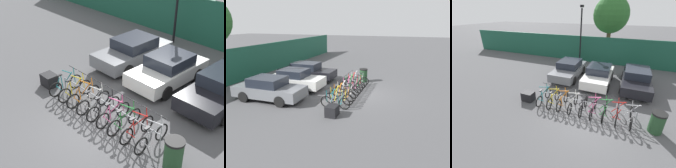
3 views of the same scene
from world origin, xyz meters
TOP-DOWN VIEW (x-y plane):
  - ground_plane at (0.00, 0.00)m, footprint 120.00×120.00m
  - bike_rack at (-0.45, 0.68)m, footprint 5.41×0.04m
  - bicycle_teal at (-2.89, 0.53)m, footprint 0.68×1.71m
  - bicycle_yellow at (-2.24, 0.53)m, footprint 0.68×1.71m
  - bicycle_orange at (-1.66, 0.53)m, footprint 0.68×1.71m
  - bicycle_white at (-1.03, 0.53)m, footprint 0.68×1.71m
  - bicycle_black at (-0.43, 0.53)m, footprint 0.68×1.71m
  - bicycle_pink at (0.12, 0.53)m, footprint 0.68×1.71m
  - bicycle_green at (0.70, 0.53)m, footprint 0.68×1.71m
  - bicycle_red at (1.32, 0.53)m, footprint 0.68×1.71m
  - bicycle_silver at (1.98, 0.53)m, footprint 0.68×1.71m
  - car_grey at (-2.87, 4.72)m, footprint 1.91×4.23m
  - car_white at (-0.40, 4.39)m, footprint 1.91×3.94m
  - car_black at (2.17, 4.77)m, footprint 1.91×4.49m
  - trash_bin at (3.03, 0.31)m, footprint 0.63×0.63m
  - cargo_crate at (-3.87, 0.33)m, footprint 0.70×0.56m

SIDE VIEW (x-z plane):
  - ground_plane at x=0.00m, z-range 0.00..0.00m
  - cargo_crate at x=-3.87m, z-range 0.00..0.55m
  - bicycle_teal at x=-2.89m, z-range -0.15..0.90m
  - bicycle_yellow at x=-2.24m, z-range -0.15..0.90m
  - bicycle_orange at x=-1.66m, z-range -0.15..0.90m
  - bicycle_white at x=-1.03m, z-range -0.15..0.90m
  - bicycle_black at x=-0.43m, z-range -0.15..0.90m
  - bicycle_pink at x=0.12m, z-range -0.15..0.90m
  - bicycle_green at x=0.70m, z-range -0.15..0.90m
  - bicycle_red at x=1.32m, z-range -0.15..0.90m
  - bicycle_silver at x=1.98m, z-range -0.15..0.90m
  - bike_rack at x=-0.45m, z-range 0.22..0.79m
  - trash_bin at x=3.03m, z-range 0.00..1.03m
  - car_white at x=-0.40m, z-range -0.01..1.39m
  - car_grey at x=-2.87m, z-range -0.01..1.39m
  - car_black at x=2.17m, z-range -0.01..1.39m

